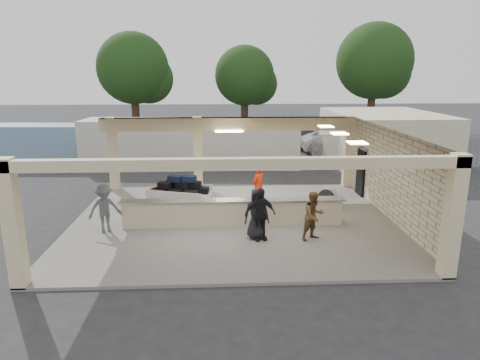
{
  "coord_description": "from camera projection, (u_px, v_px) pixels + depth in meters",
  "views": [
    {
      "loc": [
        -0.47,
        -15.41,
        5.63
      ],
      "look_at": [
        0.33,
        1.0,
        1.43
      ],
      "focal_mm": 32.0,
      "sensor_mm": 36.0,
      "label": 1
    }
  ],
  "objects": [
    {
      "name": "ground",
      "position": [
        233.0,
        223.0,
        16.33
      ],
      "size": [
        120.0,
        120.0,
        0.0
      ],
      "primitive_type": "plane",
      "color": "#252628",
      "rests_on": "ground"
    },
    {
      "name": "passenger_d",
      "position": [
        257.0,
        214.0,
        14.38
      ],
      "size": [
        0.87,
        0.41,
        1.73
      ],
      "primitive_type": "imported",
      "rotation": [
        0.0,
        0.0,
        0.08
      ],
      "color": "black",
      "rests_on": "pavilion"
    },
    {
      "name": "car_dark",
      "position": [
        300.0,
        138.0,
        31.79
      ],
      "size": [
        4.51,
        4.32,
        1.54
      ],
      "primitive_type": "imported",
      "rotation": [
        0.0,
        0.0,
        0.83
      ],
      "color": "black",
      "rests_on": "ground"
    },
    {
      "name": "container_blue",
      "position": [
        69.0,
        144.0,
        26.62
      ],
      "size": [
        9.35,
        2.7,
        2.4
      ],
      "primitive_type": "cube",
      "rotation": [
        0.0,
        0.0,
        -0.05
      ],
      "color": "#7DA2C8",
      "rests_on": "ground"
    },
    {
      "name": "pavilion",
      "position": [
        237.0,
        184.0,
        16.65
      ],
      "size": [
        12.01,
        10.0,
        3.55
      ],
      "color": "#64625D",
      "rests_on": "ground"
    },
    {
      "name": "adjacent_building",
      "position": [
        383.0,
        139.0,
        26.06
      ],
      "size": [
        6.0,
        8.0,
        3.2
      ],
      "primitive_type": "cube",
      "color": "beige",
      "rests_on": "ground"
    },
    {
      "name": "luggage_cart",
      "position": [
        180.0,
        191.0,
        17.58
      ],
      "size": [
        2.69,
        2.11,
        1.38
      ],
      "rotation": [
        0.0,
        0.0,
        -0.31
      ],
      "color": "silver",
      "rests_on": "pavilion"
    },
    {
      "name": "fence",
      "position": [
        413.0,
        150.0,
        25.3
      ],
      "size": [
        12.06,
        0.06,
        2.03
      ],
      "color": "gray",
      "rests_on": "ground"
    },
    {
      "name": "car_white_b",
      "position": [
        401.0,
        142.0,
        30.24
      ],
      "size": [
        4.55,
        1.76,
        1.43
      ],
      "primitive_type": "imported",
      "rotation": [
        0.0,
        0.0,
        1.59
      ],
      "color": "silver",
      "rests_on": "ground"
    },
    {
      "name": "car_white_a",
      "position": [
        342.0,
        141.0,
        30.06
      ],
      "size": [
        5.78,
        2.99,
        1.61
      ],
      "primitive_type": "imported",
      "rotation": [
        0.0,
        0.0,
        1.51
      ],
      "color": "silver",
      "rests_on": "ground"
    },
    {
      "name": "passenger_b",
      "position": [
        260.0,
        214.0,
        14.21
      ],
      "size": [
        1.11,
        0.58,
        1.8
      ],
      "primitive_type": "imported",
      "rotation": [
        0.0,
        0.0,
        0.2
      ],
      "color": "black",
      "rests_on": "pavilion"
    },
    {
      "name": "tree_right",
      "position": [
        377.0,
        64.0,
        39.81
      ],
      "size": [
        7.2,
        7.0,
        10.0
      ],
      "color": "#382619",
      "rests_on": "ground"
    },
    {
      "name": "passenger_a",
      "position": [
        314.0,
        216.0,
        14.26
      ],
      "size": [
        0.88,
        0.7,
        1.67
      ],
      "primitive_type": "imported",
      "rotation": [
        0.0,
        0.0,
        0.5
      ],
      "color": "brown",
      "rests_on": "pavilion"
    },
    {
      "name": "baggage_handler",
      "position": [
        258.0,
        187.0,
        17.34
      ],
      "size": [
        0.74,
        0.75,
        1.88
      ],
      "primitive_type": "imported",
      "rotation": [
        0.0,
        0.0,
        3.95
      ],
      "color": "red",
      "rests_on": "pavilion"
    },
    {
      "name": "tree_left",
      "position": [
        137.0,
        71.0,
        37.95
      ],
      "size": [
        6.6,
        6.3,
        9.0
      ],
      "color": "#382619",
      "rests_on": "ground"
    },
    {
      "name": "tree_mid",
      "position": [
        248.0,
        78.0,
        40.52
      ],
      "size": [
        6.0,
        5.6,
        8.0
      ],
      "color": "#382619",
      "rests_on": "ground"
    },
    {
      "name": "baggage_counter",
      "position": [
        233.0,
        212.0,
        15.7
      ],
      "size": [
        8.2,
        0.58,
        0.98
      ],
      "color": "#C2B291",
      "rests_on": "pavilion"
    },
    {
      "name": "container_white",
      "position": [
        191.0,
        143.0,
        25.84
      ],
      "size": [
        13.12,
        3.63,
        2.81
      ],
      "primitive_type": "cube",
      "rotation": [
        0.0,
        0.0,
        -0.08
      ],
      "color": "beige",
      "rests_on": "ground"
    },
    {
      "name": "passenger_c",
      "position": [
        105.0,
        209.0,
        14.91
      ],
      "size": [
        1.18,
        0.84,
        1.74
      ],
      "primitive_type": "imported",
      "rotation": [
        0.0,
        0.0,
        0.44
      ],
      "color": "#4F4F54",
      "rests_on": "pavilion"
    },
    {
      "name": "drum_fan",
      "position": [
        327.0,
        197.0,
        17.57
      ],
      "size": [
        0.83,
        0.63,
        0.89
      ],
      "rotation": [
        0.0,
        0.0,
        -0.51
      ],
      "color": "silver",
      "rests_on": "pavilion"
    }
  ]
}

